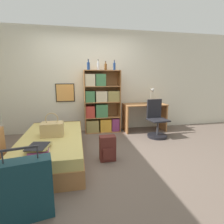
% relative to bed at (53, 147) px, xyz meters
% --- Properties ---
extents(ground_plane, '(14.00, 14.00, 0.00)m').
position_rel_bed_xyz_m(ground_plane, '(0.75, -0.02, -0.20)').
color(ground_plane, '#66564C').
extents(wall_back, '(10.00, 0.09, 2.60)m').
position_rel_bed_xyz_m(wall_back, '(0.75, 1.58, 1.09)').
color(wall_back, beige).
rests_on(wall_back, ground_plane).
extents(bed, '(1.02, 2.00, 0.41)m').
position_rel_bed_xyz_m(bed, '(0.00, 0.00, 0.00)').
color(bed, '#A36B3D').
rests_on(bed, ground_plane).
extents(handbag, '(0.36, 0.26, 0.40)m').
position_rel_bed_xyz_m(handbag, '(0.02, -0.02, 0.33)').
color(handbag, tan).
rests_on(handbag, bed).
extents(book_stack_on_bed, '(0.32, 0.39, 0.07)m').
position_rel_bed_xyz_m(book_stack_on_bed, '(-0.09, -0.62, 0.24)').
color(book_stack_on_bed, silver).
rests_on(book_stack_on_bed, bed).
extents(suitcase, '(0.56, 0.28, 0.76)m').
position_rel_bed_xyz_m(suitcase, '(-0.09, -1.37, 0.11)').
color(suitcase, '#143842').
rests_on(suitcase, ground_plane).
extents(bookcase, '(0.91, 0.33, 1.58)m').
position_rel_bed_xyz_m(bookcase, '(1.03, 1.36, 0.50)').
color(bookcase, '#A36B3D').
rests_on(bookcase, ground_plane).
extents(bottle_green, '(0.07, 0.07, 0.26)m').
position_rel_bed_xyz_m(bottle_green, '(0.75, 1.36, 1.47)').
color(bottle_green, navy).
rests_on(bottle_green, bookcase).
extents(bottle_brown, '(0.07, 0.07, 0.25)m').
position_rel_bed_xyz_m(bottle_brown, '(0.98, 1.36, 1.47)').
color(bottle_brown, '#B7BCC1').
rests_on(bottle_brown, bookcase).
extents(bottle_clear, '(0.06, 0.06, 0.22)m').
position_rel_bed_xyz_m(bottle_clear, '(1.18, 1.40, 1.46)').
color(bottle_clear, brown).
rests_on(bottle_clear, bookcase).
extents(bottle_blue, '(0.06, 0.06, 0.25)m').
position_rel_bed_xyz_m(bottle_blue, '(1.40, 1.37, 1.47)').
color(bottle_blue, navy).
rests_on(bottle_blue, bookcase).
extents(desk, '(1.09, 0.55, 0.72)m').
position_rel_bed_xyz_m(desk, '(2.19, 1.26, 0.29)').
color(desk, '#A36B3D').
rests_on(desk, ground_plane).
extents(desk_lamp, '(0.21, 0.16, 0.46)m').
position_rel_bed_xyz_m(desk_lamp, '(2.40, 1.27, 0.82)').
color(desk_lamp, '#ADA89E').
rests_on(desk_lamp, desk).
extents(desk_chair, '(0.46, 0.46, 0.89)m').
position_rel_bed_xyz_m(desk_chair, '(2.29, 0.71, 0.08)').
color(desk_chair, black).
rests_on(desk_chair, ground_plane).
extents(backpack, '(0.27, 0.20, 0.43)m').
position_rel_bed_xyz_m(backpack, '(0.93, -0.28, 0.01)').
color(backpack, '#56231E').
rests_on(backpack, ground_plane).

